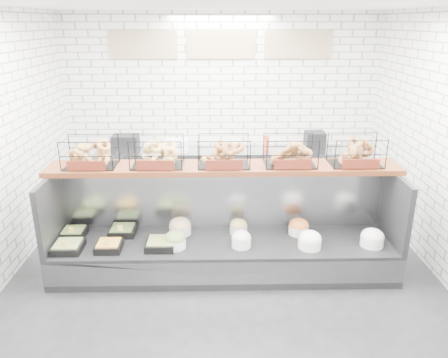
{
  "coord_description": "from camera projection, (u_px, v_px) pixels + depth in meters",
  "views": [
    {
      "loc": [
        -0.1,
        -4.31,
        2.83
      ],
      "look_at": [
        0.0,
        0.45,
        1.11
      ],
      "focal_mm": 35.0,
      "sensor_mm": 36.0,
      "label": 1
    }
  ],
  "objects": [
    {
      "name": "ground",
      "position": [
        225.0,
        283.0,
        5.02
      ],
      "size": [
        5.5,
        5.5,
        0.0
      ],
      "primitive_type": "plane",
      "color": "black",
      "rests_on": "ground"
    },
    {
      "name": "room_shell",
      "position": [
        224.0,
        95.0,
        4.88
      ],
      "size": [
        5.02,
        5.51,
        3.01
      ],
      "color": "white",
      "rests_on": "ground"
    },
    {
      "name": "display_case",
      "position": [
        223.0,
        244.0,
        5.23
      ],
      "size": [
        4.0,
        0.9,
        1.2
      ],
      "color": "black",
      "rests_on": "ground"
    },
    {
      "name": "bagel_shelf",
      "position": [
        224.0,
        155.0,
        5.03
      ],
      "size": [
        4.1,
        0.5,
        0.4
      ],
      "color": "#4B2010",
      "rests_on": "display_case"
    },
    {
      "name": "prep_counter",
      "position": [
        221.0,
        175.0,
        7.14
      ],
      "size": [
        4.0,
        0.6,
        1.2
      ],
      "color": "#93969B",
      "rests_on": "ground"
    }
  ]
}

